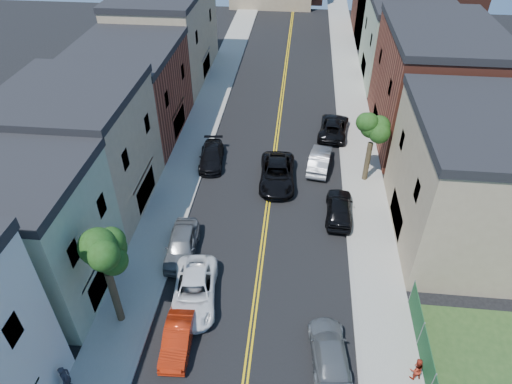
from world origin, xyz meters
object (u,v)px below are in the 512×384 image
(grey_car_left, at_px, (182,245))
(pedestrian_left, at_px, (66,378))
(black_car_left, at_px, (212,156))
(pedestrian_right, at_px, (416,369))
(white_pickup, at_px, (194,291))
(black_suv_lane, at_px, (277,174))
(black_car_right, at_px, (339,208))
(red_sedan, at_px, (178,337))
(silver_car_right, at_px, (320,160))
(dark_car_right_far, at_px, (334,127))
(grey_car_right, at_px, (329,351))

(grey_car_left, distance_m, pedestrian_left, 10.96)
(black_car_left, relative_size, pedestrian_right, 3.21)
(white_pickup, relative_size, grey_car_left, 1.14)
(black_car_left, bearing_deg, black_suv_lane, -26.04)
(black_car_right, bearing_deg, black_suv_lane, -35.84)
(red_sedan, height_order, black_car_left, black_car_left)
(black_suv_lane, bearing_deg, pedestrian_right, -66.02)
(silver_car_right, xyz_separation_m, pedestrian_right, (4.85, -19.54, 0.12))
(dark_car_right_far, height_order, pedestrian_left, pedestrian_left)
(pedestrian_left, bearing_deg, dark_car_right_far, -30.21)
(black_suv_lane, bearing_deg, silver_car_right, 32.89)
(grey_car_left, bearing_deg, black_car_right, 21.26)
(black_car_right, xyz_separation_m, dark_car_right_far, (0.00, 12.53, -0.04))
(dark_car_right_far, xyz_separation_m, black_suv_lane, (-5.00, -8.56, 0.06))
(red_sedan, bearing_deg, white_pickup, 82.84)
(grey_car_left, distance_m, black_car_left, 11.37)
(grey_car_right, xyz_separation_m, silver_car_right, (-0.35, 18.83, 0.10))
(grey_car_left, height_order, dark_car_right_far, grey_car_left)
(red_sedan, relative_size, grey_car_right, 0.87)
(silver_car_right, relative_size, dark_car_right_far, 0.85)
(red_sedan, distance_m, black_suv_lane, 16.86)
(pedestrian_left, distance_m, pedestrian_right, 18.20)
(black_car_left, relative_size, black_suv_lane, 0.81)
(red_sedan, height_order, black_suv_lane, black_suv_lane)
(grey_car_right, bearing_deg, white_pickup, -28.48)
(white_pickup, bearing_deg, black_car_left, 89.47)
(grey_car_right, bearing_deg, dark_car_right_far, -98.90)
(silver_car_right, bearing_deg, grey_car_right, 99.07)
(dark_car_right_far, bearing_deg, black_car_right, 97.38)
(white_pickup, xyz_separation_m, black_car_left, (-1.70, 15.22, -0.07))
(pedestrian_right, bearing_deg, black_suv_lane, -78.62)
(red_sedan, xyz_separation_m, grey_car_left, (-1.45, 7.13, 0.16))
(dark_car_right_far, bearing_deg, pedestrian_left, 69.85)
(red_sedan, relative_size, pedestrian_right, 2.73)
(red_sedan, xyz_separation_m, silver_car_right, (8.14, 18.78, 0.11))
(white_pickup, bearing_deg, black_suv_lane, 64.74)
(black_car_right, xyz_separation_m, pedestrian_right, (3.43, -13.02, 0.09))
(white_pickup, relative_size, pedestrian_left, 3.16)
(black_car_right, bearing_deg, grey_car_right, 87.71)
(black_car_left, height_order, pedestrian_right, pedestrian_right)
(white_pickup, bearing_deg, grey_car_right, -28.92)
(red_sedan, relative_size, white_pickup, 0.74)
(black_car_left, height_order, black_suv_lane, black_suv_lane)
(grey_car_left, xyz_separation_m, dark_car_right_far, (11.00, 17.66, -0.06))
(grey_car_left, bearing_deg, pedestrian_left, -112.93)
(white_pickup, relative_size, black_car_left, 1.15)
(dark_car_right_far, distance_m, black_suv_lane, 9.91)
(grey_car_left, xyz_separation_m, black_car_left, (0.00, 11.37, -0.13))
(black_suv_lane, bearing_deg, grey_car_left, -125.79)
(grey_car_left, height_order, silver_car_right, grey_car_left)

